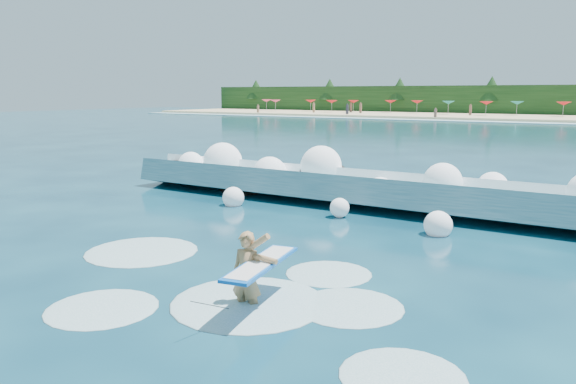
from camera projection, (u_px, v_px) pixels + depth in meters
name	position (u px, v px, depth m)	size (l,w,h in m)	color
ground	(194.00, 245.00, 14.02)	(200.00, 200.00, 0.00)	#07283B
beach	(573.00, 119.00, 78.53)	(140.00, 20.00, 0.40)	tan
wet_band	(562.00, 123.00, 69.46)	(140.00, 5.00, 0.08)	silver
breaking_wave	(348.00, 188.00, 19.33)	(17.31, 2.73, 1.49)	teal
rock_cluster	(249.00, 178.00, 22.44)	(8.00, 3.08, 1.21)	black
surfer_with_board	(250.00, 274.00, 9.90)	(1.07, 2.85, 1.64)	#A4784C
wave_spray	(325.00, 175.00, 19.52)	(15.37, 4.07, 2.02)	white
surf_foam	(223.00, 287.00, 10.99)	(9.73, 5.78, 0.14)	silver
beach_umbrellas	(575.00, 104.00, 79.81)	(110.41, 6.74, 0.50)	#CC3C5E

